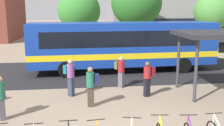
{
  "coord_description": "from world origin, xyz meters",
  "views": [
    {
      "loc": [
        -0.89,
        -6.44,
        4.01
      ],
      "look_at": [
        0.38,
        4.52,
        1.73
      ],
      "focal_mm": 41.49,
      "sensor_mm": 36.0,
      "label": 1
    }
  ],
  "objects_px": {
    "commuter_maroon_pack_4": "(148,76)",
    "commuter_grey_pack_1": "(0,95)",
    "street_tree_1": "(136,3)",
    "commuter_teal_pack_3": "(70,75)",
    "street_tree_0": "(213,12)",
    "city_bus": "(124,44)",
    "commuter_olive_pack_2": "(121,70)",
    "street_tree_2": "(79,11)",
    "commuter_navy_pack_0": "(91,84)"
  },
  "relations": [
    {
      "from": "commuter_navy_pack_0",
      "to": "street_tree_1",
      "type": "bearing_deg",
      "value": -113.6
    },
    {
      "from": "commuter_navy_pack_0",
      "to": "commuter_maroon_pack_4",
      "type": "distance_m",
      "value": 2.85
    },
    {
      "from": "street_tree_1",
      "to": "street_tree_0",
      "type": "bearing_deg",
      "value": 2.28
    },
    {
      "from": "commuter_grey_pack_1",
      "to": "commuter_teal_pack_3",
      "type": "bearing_deg",
      "value": 108.54
    },
    {
      "from": "commuter_navy_pack_0",
      "to": "street_tree_1",
      "type": "height_order",
      "value": "street_tree_1"
    },
    {
      "from": "commuter_navy_pack_0",
      "to": "commuter_maroon_pack_4",
      "type": "relative_size",
      "value": 1.02
    },
    {
      "from": "commuter_maroon_pack_4",
      "to": "street_tree_0",
      "type": "xyz_separation_m",
      "value": [
        10.13,
        13.79,
        2.85
      ]
    },
    {
      "from": "street_tree_1",
      "to": "commuter_olive_pack_2",
      "type": "bearing_deg",
      "value": -105.41
    },
    {
      "from": "street_tree_0",
      "to": "commuter_olive_pack_2",
      "type": "bearing_deg",
      "value": -132.42
    },
    {
      "from": "commuter_maroon_pack_4",
      "to": "street_tree_2",
      "type": "xyz_separation_m",
      "value": [
        -3.21,
        13.45,
        2.92
      ]
    },
    {
      "from": "commuter_grey_pack_1",
      "to": "street_tree_2",
      "type": "xyz_separation_m",
      "value": [
        2.81,
        15.39,
        2.93
      ]
    },
    {
      "from": "commuter_teal_pack_3",
      "to": "street_tree_0",
      "type": "height_order",
      "value": "street_tree_0"
    },
    {
      "from": "commuter_grey_pack_1",
      "to": "street_tree_1",
      "type": "bearing_deg",
      "value": 125.53
    },
    {
      "from": "commuter_teal_pack_3",
      "to": "street_tree_2",
      "type": "relative_size",
      "value": 0.31
    },
    {
      "from": "street_tree_2",
      "to": "commuter_navy_pack_0",
      "type": "bearing_deg",
      "value": -87.84
    },
    {
      "from": "commuter_teal_pack_3",
      "to": "street_tree_2",
      "type": "distance_m",
      "value": 13.3
    },
    {
      "from": "commuter_navy_pack_0",
      "to": "street_tree_0",
      "type": "relative_size",
      "value": 0.3
    },
    {
      "from": "commuter_grey_pack_1",
      "to": "commuter_maroon_pack_4",
      "type": "bearing_deg",
      "value": 81.58
    },
    {
      "from": "commuter_navy_pack_0",
      "to": "commuter_teal_pack_3",
      "type": "distance_m",
      "value": 1.75
    },
    {
      "from": "street_tree_0",
      "to": "commuter_navy_pack_0",
      "type": "bearing_deg",
      "value": -130.84
    },
    {
      "from": "commuter_grey_pack_1",
      "to": "street_tree_0",
      "type": "relative_size",
      "value": 0.3
    },
    {
      "from": "street_tree_1",
      "to": "commuter_grey_pack_1",
      "type": "bearing_deg",
      "value": -118.15
    },
    {
      "from": "city_bus",
      "to": "street_tree_0",
      "type": "relative_size",
      "value": 2.14
    },
    {
      "from": "commuter_maroon_pack_4",
      "to": "commuter_grey_pack_1",
      "type": "bearing_deg",
      "value": -1.71
    },
    {
      "from": "commuter_olive_pack_2",
      "to": "commuter_teal_pack_3",
      "type": "height_order",
      "value": "commuter_teal_pack_3"
    },
    {
      "from": "street_tree_0",
      "to": "street_tree_1",
      "type": "bearing_deg",
      "value": -177.72
    },
    {
      "from": "commuter_olive_pack_2",
      "to": "street_tree_0",
      "type": "bearing_deg",
      "value": 91.84
    },
    {
      "from": "city_bus",
      "to": "commuter_maroon_pack_4",
      "type": "xyz_separation_m",
      "value": [
        0.26,
        -5.26,
        -0.81
      ]
    },
    {
      "from": "city_bus",
      "to": "commuter_grey_pack_1",
      "type": "bearing_deg",
      "value": -131.28
    },
    {
      "from": "city_bus",
      "to": "street_tree_1",
      "type": "height_order",
      "value": "street_tree_1"
    },
    {
      "from": "city_bus",
      "to": "commuter_maroon_pack_4",
      "type": "relative_size",
      "value": 7.27
    },
    {
      "from": "commuter_olive_pack_2",
      "to": "commuter_teal_pack_3",
      "type": "bearing_deg",
      "value": -112.62
    },
    {
      "from": "city_bus",
      "to": "street_tree_1",
      "type": "xyz_separation_m",
      "value": [
        2.5,
        8.22,
        2.87
      ]
    },
    {
      "from": "commuter_maroon_pack_4",
      "to": "street_tree_2",
      "type": "height_order",
      "value": "street_tree_2"
    },
    {
      "from": "commuter_maroon_pack_4",
      "to": "commuter_teal_pack_3",
      "type": "bearing_deg",
      "value": -27.05
    },
    {
      "from": "commuter_navy_pack_0",
      "to": "commuter_grey_pack_1",
      "type": "relative_size",
      "value": 1.02
    },
    {
      "from": "commuter_grey_pack_1",
      "to": "commuter_olive_pack_2",
      "type": "bearing_deg",
      "value": 98.84
    },
    {
      "from": "commuter_maroon_pack_4",
      "to": "street_tree_0",
      "type": "distance_m",
      "value": 17.35
    },
    {
      "from": "city_bus",
      "to": "street_tree_0",
      "type": "bearing_deg",
      "value": 36.76
    },
    {
      "from": "commuter_navy_pack_0",
      "to": "commuter_teal_pack_3",
      "type": "relative_size",
      "value": 0.96
    },
    {
      "from": "commuter_teal_pack_3",
      "to": "commuter_navy_pack_0",
      "type": "bearing_deg",
      "value": -15.0
    },
    {
      "from": "commuter_navy_pack_0",
      "to": "commuter_olive_pack_2",
      "type": "relative_size",
      "value": 1.04
    },
    {
      "from": "commuter_teal_pack_3",
      "to": "street_tree_1",
      "type": "relative_size",
      "value": 0.25
    },
    {
      "from": "commuter_teal_pack_3",
      "to": "street_tree_0",
      "type": "distance_m",
      "value": 19.33
    },
    {
      "from": "commuter_grey_pack_1",
      "to": "street_tree_1",
      "type": "relative_size",
      "value": 0.24
    },
    {
      "from": "commuter_grey_pack_1",
      "to": "commuter_maroon_pack_4",
      "type": "height_order",
      "value": "commuter_grey_pack_1"
    },
    {
      "from": "commuter_teal_pack_3",
      "to": "street_tree_0",
      "type": "relative_size",
      "value": 0.31
    },
    {
      "from": "commuter_teal_pack_3",
      "to": "street_tree_0",
      "type": "bearing_deg",
      "value": 87.05
    },
    {
      "from": "street_tree_0",
      "to": "street_tree_1",
      "type": "distance_m",
      "value": 7.95
    },
    {
      "from": "street_tree_0",
      "to": "city_bus",
      "type": "bearing_deg",
      "value": -140.6
    }
  ]
}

